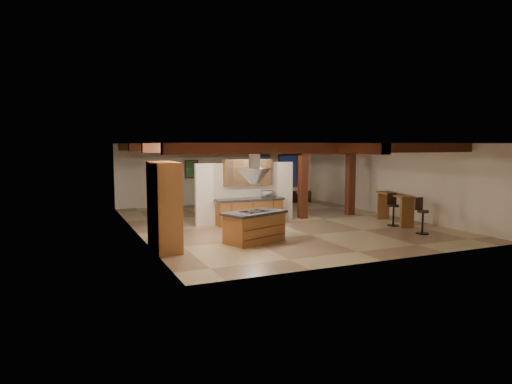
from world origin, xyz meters
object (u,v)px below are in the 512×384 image
at_px(dining_table, 240,207).
at_px(bar_counter, 395,203).
at_px(kitchen_island, 254,226).
at_px(sofa, 281,197).

relative_size(dining_table, bar_counter, 0.84).
relative_size(kitchen_island, bar_counter, 0.97).
height_order(kitchen_island, sofa, kitchen_island).
bearing_deg(sofa, bar_counter, 82.60).
distance_m(dining_table, bar_counter, 6.03).
bearing_deg(sofa, kitchen_island, 41.21).
xyz_separation_m(kitchen_island, bar_counter, (5.93, 0.86, 0.27)).
height_order(dining_table, sofa, dining_table).
height_order(sofa, bar_counter, bar_counter).
bearing_deg(dining_table, bar_counter, -20.04).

